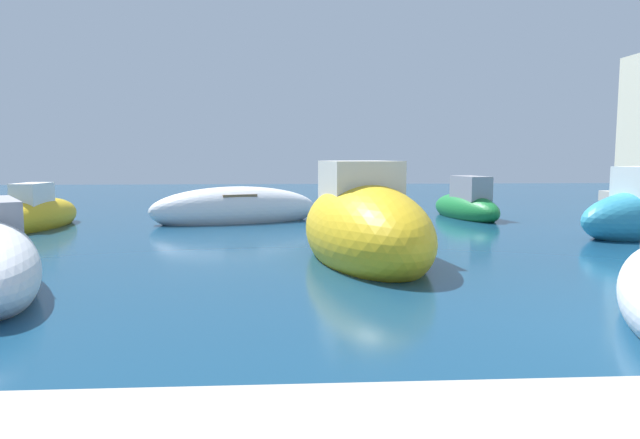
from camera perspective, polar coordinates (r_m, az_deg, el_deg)
The scene contains 4 objects.
moored_boat_1 at distance 12.62m, azimuth 4.32°, elevation -0.84°, with size 3.12×5.98×2.59m.
moored_boat_2 at distance 19.88m, azimuth -8.24°, elevation 0.99°, with size 5.96×3.45×1.55m.
moored_boat_3 at distance 20.07m, azimuth -25.76°, elevation 0.39°, with size 1.68×4.49×1.68m.
moored_boat_5 at distance 21.64m, azimuth 14.09°, elevation 1.31°, with size 2.02×4.34×1.77m.
Camera 1 is at (-5.69, -6.28, 2.23)m, focal length 32.79 mm.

